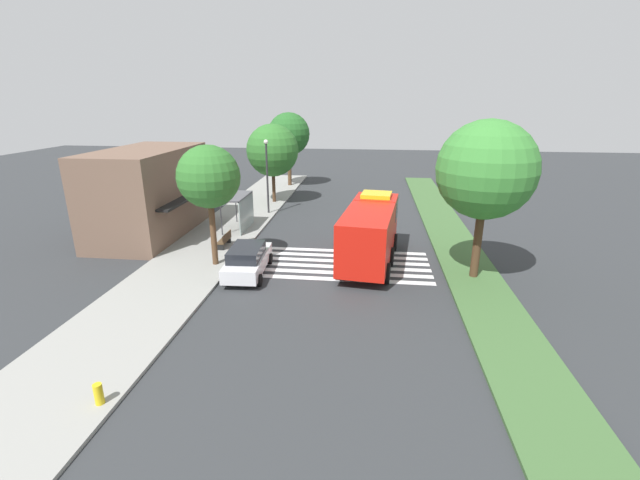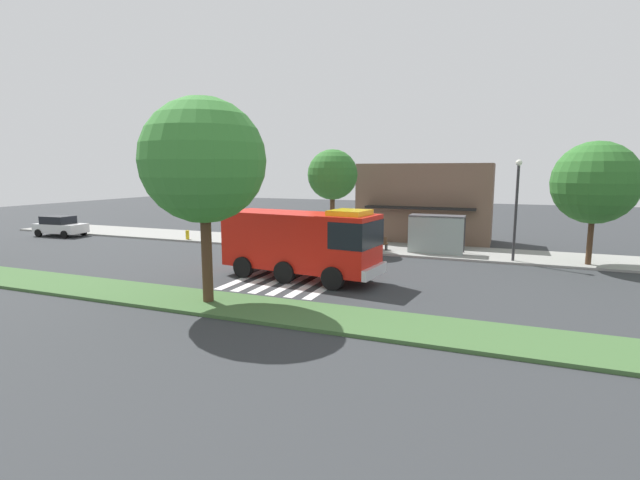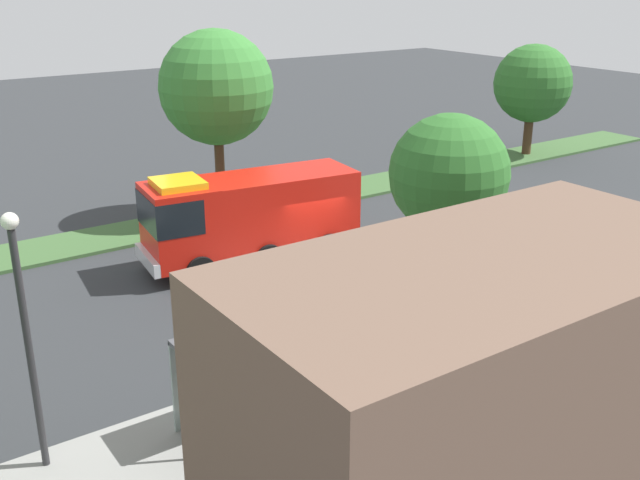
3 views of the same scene
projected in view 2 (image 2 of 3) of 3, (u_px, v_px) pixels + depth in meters
ground_plane at (283, 268)px, 25.95m from camera, size 120.00×120.00×0.00m
sidewalk at (334, 245)px, 33.73m from camera, size 60.00×5.04×0.14m
median_strip at (203, 302)px, 19.09m from camera, size 60.00×3.00×0.14m
crosswalk at (308, 271)px, 25.39m from camera, size 4.95×10.73×0.01m
fire_truck at (305, 241)px, 23.14m from camera, size 8.49×3.62×3.62m
parked_car_west at (60, 226)px, 38.74m from camera, size 4.37×2.30×1.70m
parked_car_mid at (307, 241)px, 30.40m from camera, size 4.77×2.25×1.66m
bus_stop_shelter at (436, 227)px, 29.74m from camera, size 3.50×1.40×2.46m
bench_near_shelter at (376, 243)px, 31.41m from camera, size 1.60×0.50×0.90m
street_lamp at (516, 201)px, 26.99m from camera, size 0.36×0.36×5.96m
storefront_building at (425, 203)px, 35.76m from camera, size 9.84×5.72×6.00m
sidewalk_tree_far_west at (332, 175)px, 31.43m from camera, size 3.43×3.43×6.78m
sidewalk_tree_center at (595, 183)px, 25.73m from camera, size 4.62×4.62×6.97m
median_tree_west at (203, 161)px, 18.13m from camera, size 4.96×4.96×8.19m
fire_hydrant at (187, 235)px, 36.05m from camera, size 0.28×0.28×0.70m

